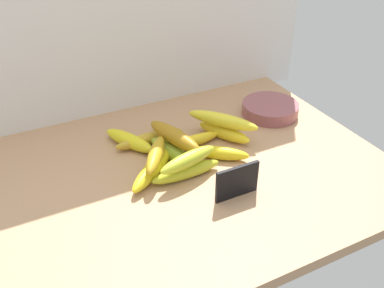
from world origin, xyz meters
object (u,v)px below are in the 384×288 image
object	(u,v)px
banana_5	(186,172)
fruit_bowl	(270,109)
banana_0	(224,132)
banana_11	(223,120)
banana_7	(130,141)
banana_6	(188,143)
banana_9	(174,136)
banana_3	(170,151)
banana_2	(150,139)
banana_4	(169,139)
banana_1	(220,153)
banana_10	(156,154)
chalkboard_sign	(237,183)
banana_12	(188,160)
banana_8	(153,168)

from	to	relation	value
banana_5	fruit_bowl	bearing A→B (deg)	24.67
banana_0	banana_11	distance (cm)	3.93
banana_11	banana_7	bearing A→B (deg)	162.97
banana_6	banana_9	world-z (taller)	banana_9
fruit_bowl	banana_6	distance (cm)	31.37
banana_5	banana_7	distance (cm)	20.81
banana_3	banana_7	distance (cm)	12.47
banana_3	banana_2	bearing A→B (deg)	104.96
banana_3	banana_4	world-z (taller)	banana_3
fruit_bowl	banana_1	distance (cm)	29.21
banana_9	banana_10	distance (cm)	8.54
chalkboard_sign	banana_7	distance (cm)	34.40
banana_7	banana_3	bearing A→B (deg)	-51.10
banana_2	banana_10	size ratio (longest dim) A/B	1.25
banana_2	banana_5	distance (cm)	18.18
banana_7	banana_12	size ratio (longest dim) A/B	1.03
banana_4	banana_1	bearing A→B (deg)	-53.16
banana_7	banana_8	distance (cm)	14.64
fruit_bowl	banana_6	world-z (taller)	fruit_bowl
banana_0	banana_3	bearing A→B (deg)	-173.68
banana_0	banana_5	bearing A→B (deg)	-146.61
banana_0	banana_8	distance (cm)	25.20
banana_1	banana_4	distance (cm)	15.33
banana_11	fruit_bowl	bearing A→B (deg)	14.86
fruit_bowl	banana_11	distance (cm)	21.29
banana_2	banana_12	distance (cm)	18.77
banana_3	banana_7	bearing A→B (deg)	128.90
banana_0	banana_9	xyz separation A→B (cm)	(-16.17, -1.92, 4.36)
banana_5	banana_7	world-z (taller)	banana_7
fruit_bowl	banana_7	xyz separation A→B (cm)	(-44.98, 2.22, 0.10)
banana_10	banana_11	size ratio (longest dim) A/B	0.77
fruit_bowl	banana_11	bearing A→B (deg)	-165.14
banana_11	banana_4	bearing A→B (deg)	165.15
banana_6	banana_11	world-z (taller)	banana_11
banana_5	banana_12	bearing A→B (deg)	-20.72
banana_4	banana_6	bearing A→B (deg)	-44.08
banana_0	banana_7	world-z (taller)	same
banana_3	banana_10	size ratio (longest dim) A/B	0.97
banana_11	banana_3	bearing A→B (deg)	-172.85
chalkboard_sign	banana_2	world-z (taller)	chalkboard_sign
banana_5	banana_8	bearing A→B (deg)	145.15
banana_1	banana_7	world-z (taller)	banana_7
fruit_bowl	banana_0	world-z (taller)	banana_0
banana_2	banana_9	world-z (taller)	banana_9
banana_3	banana_1	bearing A→B (deg)	-28.74
fruit_bowl	banana_6	size ratio (longest dim) A/B	0.89
banana_1	chalkboard_sign	bearing A→B (deg)	-105.29
chalkboard_sign	banana_4	size ratio (longest dim) A/B	0.58
banana_7	banana_10	bearing A→B (deg)	-82.24
banana_3	banana_0	bearing A→B (deg)	6.32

